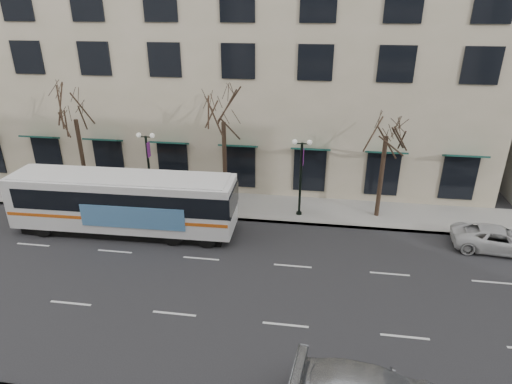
% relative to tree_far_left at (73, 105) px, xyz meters
% --- Properties ---
extents(ground, '(160.00, 160.00, 0.00)m').
position_rel_tree_far_left_xyz_m(ground, '(10.00, -8.80, -6.70)').
color(ground, black).
rests_on(ground, ground).
extents(sidewalk_far, '(80.00, 4.00, 0.15)m').
position_rel_tree_far_left_xyz_m(sidewalk_far, '(15.00, 0.20, -6.62)').
color(sidewalk_far, gray).
rests_on(sidewalk_far, ground).
extents(building_hotel, '(40.00, 20.00, 24.00)m').
position_rel_tree_far_left_xyz_m(building_hotel, '(8.00, 12.20, 5.30)').
color(building_hotel, tan).
rests_on(building_hotel, ground).
extents(tree_far_left, '(3.60, 3.60, 8.34)m').
position_rel_tree_far_left_xyz_m(tree_far_left, '(0.00, 0.00, 0.00)').
color(tree_far_left, black).
rests_on(tree_far_left, ground).
extents(tree_far_mid, '(3.60, 3.60, 8.55)m').
position_rel_tree_far_left_xyz_m(tree_far_mid, '(10.00, 0.00, 0.21)').
color(tree_far_mid, black).
rests_on(tree_far_mid, ground).
extents(tree_far_right, '(3.60, 3.60, 8.06)m').
position_rel_tree_far_left_xyz_m(tree_far_right, '(20.00, 0.00, -0.28)').
color(tree_far_right, black).
rests_on(tree_far_right, ground).
extents(lamp_post_left, '(1.22, 0.45, 5.21)m').
position_rel_tree_far_left_xyz_m(lamp_post_left, '(5.01, -0.60, -3.75)').
color(lamp_post_left, black).
rests_on(lamp_post_left, ground).
extents(lamp_post_right, '(1.22, 0.45, 5.21)m').
position_rel_tree_far_left_xyz_m(lamp_post_right, '(15.01, -0.60, -3.75)').
color(lamp_post_right, black).
rests_on(lamp_post_right, ground).
extents(city_bus, '(13.42, 3.19, 3.62)m').
position_rel_tree_far_left_xyz_m(city_bus, '(4.78, -4.12, -4.72)').
color(city_bus, white).
rests_on(city_bus, ground).
extents(white_pickup, '(5.09, 2.73, 1.36)m').
position_rel_tree_far_left_xyz_m(white_pickup, '(26.26, -3.15, -6.02)').
color(white_pickup, '#B9B9B9').
rests_on(white_pickup, ground).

